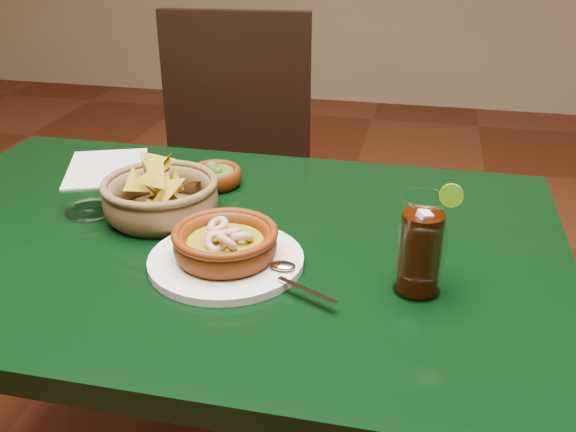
% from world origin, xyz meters
% --- Properties ---
extents(dining_table, '(1.20, 0.80, 0.75)m').
position_xyz_m(dining_table, '(0.00, 0.00, 0.65)').
color(dining_table, black).
rests_on(dining_table, ground).
extents(dining_chair, '(0.50, 0.50, 1.00)m').
position_xyz_m(dining_chair, '(-0.20, 0.71, 0.55)').
color(dining_chair, black).
rests_on(dining_chair, ground).
extents(shrimp_plate, '(0.32, 0.25, 0.08)m').
position_xyz_m(shrimp_plate, '(0.06, -0.09, 0.78)').
color(shrimp_plate, silver).
rests_on(shrimp_plate, dining_table).
extents(chip_basket, '(0.24, 0.24, 0.13)m').
position_xyz_m(chip_basket, '(-0.11, 0.05, 0.79)').
color(chip_basket, brown).
rests_on(chip_basket, dining_table).
extents(guacamole_ramekin, '(0.13, 0.13, 0.04)m').
position_xyz_m(guacamole_ramekin, '(-0.06, 0.21, 0.77)').
color(guacamole_ramekin, '#4C1B05').
rests_on(guacamole_ramekin, dining_table).
extents(cola_drink, '(0.15, 0.15, 0.17)m').
position_xyz_m(cola_drink, '(0.35, -0.10, 0.83)').
color(cola_drink, white).
rests_on(cola_drink, dining_table).
extents(glass_ashtray, '(0.12, 0.12, 0.03)m').
position_xyz_m(glass_ashtray, '(-0.25, 0.04, 0.76)').
color(glass_ashtray, white).
rests_on(glass_ashtray, dining_table).
extents(paper_menu, '(0.23, 0.26, 0.00)m').
position_xyz_m(paper_menu, '(-0.32, 0.24, 0.75)').
color(paper_menu, beige).
rests_on(paper_menu, dining_table).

